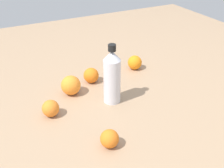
% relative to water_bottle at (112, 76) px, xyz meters
% --- Properties ---
extents(ground_plane, '(2.40, 2.40, 0.00)m').
position_rel_water_bottle_xyz_m(ground_plane, '(-0.03, -0.01, -0.11)').
color(ground_plane, '#9E7F60').
extents(water_bottle, '(0.07, 0.07, 0.25)m').
position_rel_water_bottle_xyz_m(water_bottle, '(0.00, 0.00, 0.00)').
color(water_bottle, silver).
rests_on(water_bottle, ground_plane).
extents(orange_0, '(0.08, 0.08, 0.08)m').
position_rel_water_bottle_xyz_m(orange_0, '(0.13, 0.13, -0.07)').
color(orange_0, orange).
rests_on(orange_0, ground_plane).
extents(orange_1, '(0.07, 0.07, 0.07)m').
position_rel_water_bottle_xyz_m(orange_1, '(0.21, -0.23, -0.08)').
color(orange_1, orange).
rests_on(orange_1, ground_plane).
extents(orange_2, '(0.07, 0.07, 0.07)m').
position_rel_water_bottle_xyz_m(orange_2, '(0.18, 0.01, -0.08)').
color(orange_2, orange).
rests_on(orange_2, ground_plane).
extents(orange_3, '(0.07, 0.07, 0.07)m').
position_rel_water_bottle_xyz_m(orange_3, '(0.01, 0.25, -0.08)').
color(orange_3, orange).
rests_on(orange_3, ground_plane).
extents(orange_4, '(0.06, 0.06, 0.06)m').
position_rel_water_bottle_xyz_m(orange_4, '(-0.24, 0.13, -0.08)').
color(orange_4, orange).
rests_on(orange_4, ground_plane).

